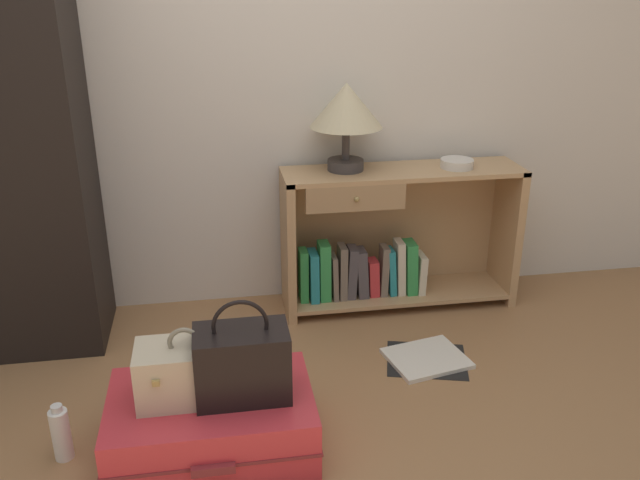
{
  "coord_description": "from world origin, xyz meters",
  "views": [
    {
      "loc": [
        -0.17,
        -1.66,
        1.58
      ],
      "look_at": [
        0.25,
        0.83,
        0.55
      ],
      "focal_mm": 37.49,
      "sensor_mm": 36.0,
      "label": 1
    }
  ],
  "objects_px": {
    "bowl": "(457,163)",
    "open_book_on_floor": "(427,359)",
    "suitcase_large": "(212,423)",
    "train_case": "(186,372)",
    "bottle": "(61,434)",
    "table_lamp": "(346,109)",
    "bookshelf": "(388,242)",
    "handbag": "(242,363)"
  },
  "relations": [
    {
      "from": "bookshelf",
      "to": "handbag",
      "type": "xyz_separation_m",
      "value": [
        -0.78,
        -1.01,
        0.03
      ]
    },
    {
      "from": "table_lamp",
      "to": "bookshelf",
      "type": "bearing_deg",
      "value": -6.24
    },
    {
      "from": "bowl",
      "to": "handbag",
      "type": "relative_size",
      "value": 0.43
    },
    {
      "from": "bookshelf",
      "to": "open_book_on_floor",
      "type": "distance_m",
      "value": 0.65
    },
    {
      "from": "table_lamp",
      "to": "train_case",
      "type": "bearing_deg",
      "value": -126.42
    },
    {
      "from": "train_case",
      "to": "open_book_on_floor",
      "type": "distance_m",
      "value": 1.13
    },
    {
      "from": "bottle",
      "to": "suitcase_large",
      "type": "bearing_deg",
      "value": -4.62
    },
    {
      "from": "suitcase_large",
      "to": "bookshelf",
      "type": "bearing_deg",
      "value": 48.25
    },
    {
      "from": "bookshelf",
      "to": "handbag",
      "type": "bearing_deg",
      "value": -127.44
    },
    {
      "from": "bowl",
      "to": "open_book_on_floor",
      "type": "bearing_deg",
      "value": -117.36
    },
    {
      "from": "bowl",
      "to": "suitcase_large",
      "type": "height_order",
      "value": "bowl"
    },
    {
      "from": "suitcase_large",
      "to": "bottle",
      "type": "bearing_deg",
      "value": 175.38
    },
    {
      "from": "suitcase_large",
      "to": "bowl",
      "type": "bearing_deg",
      "value": 38.87
    },
    {
      "from": "table_lamp",
      "to": "bottle",
      "type": "distance_m",
      "value": 1.78
    },
    {
      "from": "table_lamp",
      "to": "train_case",
      "type": "distance_m",
      "value": 1.42
    },
    {
      "from": "train_case",
      "to": "handbag",
      "type": "xyz_separation_m",
      "value": [
        0.19,
        -0.02,
        0.03
      ]
    },
    {
      "from": "suitcase_large",
      "to": "train_case",
      "type": "relative_size",
      "value": 2.15
    },
    {
      "from": "handbag",
      "to": "bowl",
      "type": "bearing_deg",
      "value": 42.15
    },
    {
      "from": "suitcase_large",
      "to": "open_book_on_floor",
      "type": "bearing_deg",
      "value": 24.85
    },
    {
      "from": "train_case",
      "to": "bottle",
      "type": "distance_m",
      "value": 0.5
    },
    {
      "from": "bowl",
      "to": "train_case",
      "type": "relative_size",
      "value": 0.47
    },
    {
      "from": "bowl",
      "to": "table_lamp",
      "type": "bearing_deg",
      "value": 174.69
    },
    {
      "from": "bowl",
      "to": "handbag",
      "type": "distance_m",
      "value": 1.52
    },
    {
      "from": "bookshelf",
      "to": "bowl",
      "type": "bearing_deg",
      "value": -4.68
    },
    {
      "from": "bowl",
      "to": "handbag",
      "type": "xyz_separation_m",
      "value": [
        -1.09,
        -0.99,
        -0.37
      ]
    },
    {
      "from": "suitcase_large",
      "to": "bottle",
      "type": "relative_size",
      "value": 3.29
    },
    {
      "from": "bookshelf",
      "to": "table_lamp",
      "type": "xyz_separation_m",
      "value": [
        -0.21,
        0.02,
        0.66
      ]
    },
    {
      "from": "handbag",
      "to": "train_case",
      "type": "bearing_deg",
      "value": 172.97
    },
    {
      "from": "open_book_on_floor",
      "to": "handbag",
      "type": "bearing_deg",
      "value": -151.27
    },
    {
      "from": "table_lamp",
      "to": "handbag",
      "type": "xyz_separation_m",
      "value": [
        -0.56,
        -1.04,
        -0.63
      ]
    },
    {
      "from": "handbag",
      "to": "suitcase_large",
      "type": "bearing_deg",
      "value": 172.02
    },
    {
      "from": "bowl",
      "to": "handbag",
      "type": "bearing_deg",
      "value": -137.85
    },
    {
      "from": "suitcase_large",
      "to": "table_lamp",
      "type": "bearing_deg",
      "value": 56.53
    },
    {
      "from": "train_case",
      "to": "open_book_on_floor",
      "type": "bearing_deg",
      "value": 22.88
    },
    {
      "from": "open_book_on_floor",
      "to": "table_lamp",
      "type": "bearing_deg",
      "value": 112.76
    },
    {
      "from": "open_book_on_floor",
      "to": "bookshelf",
      "type": "bearing_deg",
      "value": 93.39
    },
    {
      "from": "bookshelf",
      "to": "table_lamp",
      "type": "distance_m",
      "value": 0.69
    },
    {
      "from": "bookshelf",
      "to": "table_lamp",
      "type": "bearing_deg",
      "value": 173.76
    },
    {
      "from": "handbag",
      "to": "bottle",
      "type": "bearing_deg",
      "value": 174.77
    },
    {
      "from": "table_lamp",
      "to": "bowl",
      "type": "xyz_separation_m",
      "value": [
        0.53,
        -0.05,
        -0.27
      ]
    },
    {
      "from": "bookshelf",
      "to": "train_case",
      "type": "height_order",
      "value": "bookshelf"
    },
    {
      "from": "open_book_on_floor",
      "to": "bowl",
      "type": "bearing_deg",
      "value": 62.64
    }
  ]
}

